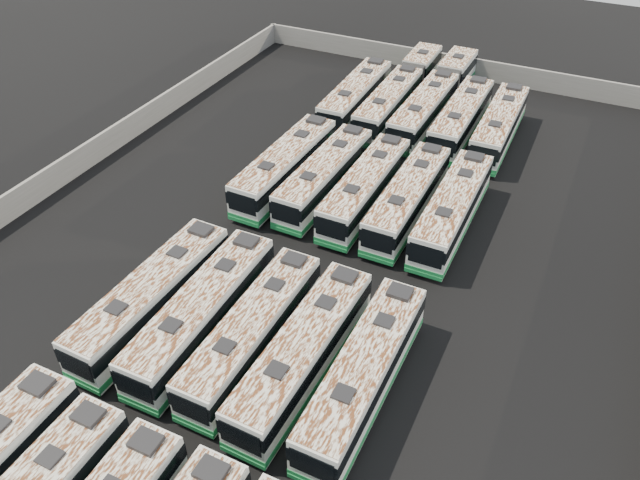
{
  "coord_description": "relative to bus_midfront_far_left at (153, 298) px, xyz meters",
  "views": [
    {
      "loc": [
        15.15,
        -28.37,
        27.77
      ],
      "look_at": [
        0.61,
        1.7,
        1.6
      ],
      "focal_mm": 35.0,
      "sensor_mm": 36.0,
      "label": 1
    }
  ],
  "objects": [
    {
      "name": "bus_back_far_right",
      "position": [
        13.78,
        31.06,
        -0.04
      ],
      "size": [
        2.78,
        12.44,
        3.5
      ],
      "rotation": [
        0.0,
        0.0,
        0.01
      ],
      "color": "silver",
      "rests_on": "ground"
    },
    {
      "name": "bus_midfront_far_right",
      "position": [
        13.77,
        0.13,
        -0.02
      ],
      "size": [
        2.65,
        12.51,
        3.53
      ],
      "rotation": [
        0.0,
        0.0,
        -0.0
      ],
      "color": "silver",
      "rests_on": "ground"
    },
    {
      "name": "bus_back_right",
      "position": [
        10.35,
        30.99,
        -0.01
      ],
      "size": [
        2.68,
        12.61,
        3.55
      ],
      "rotation": [
        0.0,
        0.0,
        0.0
      ],
      "color": "silver",
      "rests_on": "ground"
    },
    {
      "name": "bus_midback_right",
      "position": [
        10.31,
        16.84,
        -0.04
      ],
      "size": [
        2.66,
        12.4,
        3.49
      ],
      "rotation": [
        0.0,
        0.0,
        -0.0
      ],
      "color": "silver",
      "rests_on": "ground"
    },
    {
      "name": "ground",
      "position": [
        5.93,
        8.04,
        -1.82
      ],
      "size": [
        140.0,
        140.0,
        0.0
      ],
      "primitive_type": "plane",
      "color": "black",
      "rests_on": "ground"
    },
    {
      "name": "bus_midback_far_left",
      "position": [
        0.05,
        16.82,
        0.02
      ],
      "size": [
        2.98,
        12.84,
        3.6
      ],
      "rotation": [
        0.0,
        0.0,
        -0.02
      ],
      "color": "silver",
      "rests_on": "ground"
    },
    {
      "name": "bus_midfront_far_left",
      "position": [
        0.0,
        0.0,
        0.0
      ],
      "size": [
        2.99,
        12.71,
        3.57
      ],
      "rotation": [
        0.0,
        0.0,
        -0.03
      ],
      "color": "silver",
      "rests_on": "ground"
    },
    {
      "name": "bus_midback_center",
      "position": [
        6.95,
        16.78,
        -0.04
      ],
      "size": [
        2.69,
        12.39,
        3.49
      ],
      "rotation": [
        0.0,
        0.0,
        -0.01
      ],
      "color": "silver",
      "rests_on": "ground"
    },
    {
      "name": "bus_midfront_center",
      "position": [
        6.9,
        0.2,
        -0.05
      ],
      "size": [
        2.63,
        12.28,
        3.46
      ],
      "rotation": [
        0.0,
        0.0,
        -0.0
      ],
      "color": "silver",
      "rests_on": "ground"
    },
    {
      "name": "bus_midfront_right",
      "position": [
        10.22,
        -0.01,
        -0.01
      ],
      "size": [
        2.97,
        12.66,
        3.55
      ],
      "rotation": [
        0.0,
        0.0,
        -0.02
      ],
      "color": "silver",
      "rests_on": "ground"
    },
    {
      "name": "bus_back_center",
      "position": [
        6.92,
        34.27,
        -0.0
      ],
      "size": [
        2.9,
        19.68,
        3.56
      ],
      "rotation": [
        0.0,
        0.0,
        -0.01
      ],
      "color": "silver",
      "rests_on": "ground"
    },
    {
      "name": "bus_back_left",
      "position": [
        3.4,
        34.2,
        -0.05
      ],
      "size": [
        2.85,
        19.19,
        3.47
      ],
      "rotation": [
        0.0,
        0.0,
        0.01
      ],
      "color": "silver",
      "rests_on": "ground"
    },
    {
      "name": "bus_midback_left",
      "position": [
        3.44,
        16.96,
        -0.04
      ],
      "size": [
        2.91,
        12.43,
        3.49
      ],
      "rotation": [
        0.0,
        0.0,
        -0.02
      ],
      "color": "silver",
      "rests_on": "ground"
    },
    {
      "name": "bus_back_far_left",
      "position": [
        0.06,
        30.92,
        0.0
      ],
      "size": [
        2.97,
        12.74,
        3.57
      ],
      "rotation": [
        0.0,
        0.0,
        0.02
      ],
      "color": "silver",
      "rests_on": "ground"
    },
    {
      "name": "bus_midfront_left",
      "position": [
        3.48,
        0.22,
        0.01
      ],
      "size": [
        2.85,
        12.75,
        3.58
      ],
      "rotation": [
        0.0,
        0.0,
        0.01
      ],
      "color": "silver",
      "rests_on": "ground"
    },
    {
      "name": "perimeter_wall",
      "position": [
        5.93,
        8.04,
        -0.72
      ],
      "size": [
        45.2,
        73.2,
        2.2
      ],
      "color": "slate",
      "rests_on": "ground"
    },
    {
      "name": "bus_midback_far_right",
      "position": [
        13.69,
        16.87,
        -0.01
      ],
      "size": [
        2.69,
        12.59,
        3.55
      ],
      "rotation": [
        0.0,
        0.0,
        0.0
      ],
      "color": "silver",
      "rests_on": "ground"
    }
  ]
}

